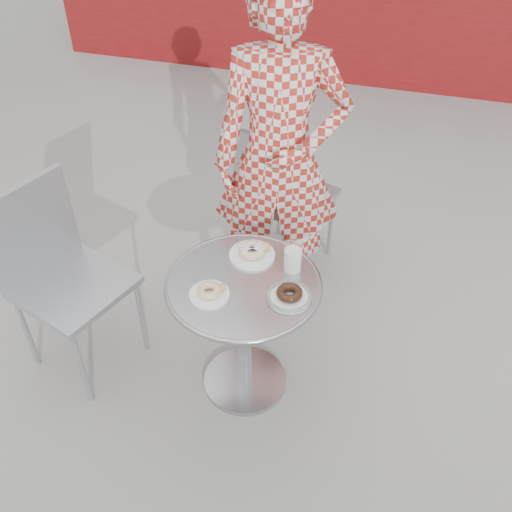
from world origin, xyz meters
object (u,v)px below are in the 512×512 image
(chair_left, at_px, (80,314))
(milk_cup, at_px, (293,259))
(plate_far, at_px, (253,252))
(plate_near, at_px, (210,292))
(bistro_table, at_px, (244,310))
(chair_far, at_px, (287,223))
(seated_person, at_px, (280,159))
(plate_checker, at_px, (289,296))

(chair_left, distance_m, milk_cup, 1.09)
(plate_far, xyz_separation_m, plate_near, (-0.10, -0.28, -0.00))
(bistro_table, distance_m, plate_near, 0.23)
(chair_far, height_order, chair_left, chair_left)
(seated_person, bearing_deg, chair_left, -151.29)
(plate_near, xyz_separation_m, milk_cup, (0.28, 0.25, 0.04))
(bistro_table, xyz_separation_m, seated_person, (-0.02, 0.65, 0.37))
(seated_person, height_order, plate_checker, seated_person)
(milk_cup, bearing_deg, chair_far, 104.70)
(seated_person, distance_m, plate_near, 0.79)
(bistro_table, xyz_separation_m, chair_left, (-0.81, -0.06, -0.21))
(milk_cup, bearing_deg, plate_checker, -80.24)
(bistro_table, height_order, chair_far, chair_far)
(bistro_table, xyz_separation_m, plate_near, (-0.11, -0.11, 0.18))
(plate_checker, bearing_deg, plate_far, 135.81)
(bistro_table, height_order, milk_cup, milk_cup)
(seated_person, height_order, milk_cup, seated_person)
(plate_near, bearing_deg, chair_left, 175.57)
(chair_left, height_order, plate_checker, chair_left)
(chair_far, distance_m, plate_near, 1.13)
(seated_person, relative_size, plate_near, 10.63)
(plate_near, bearing_deg, chair_far, 86.19)
(chair_far, bearing_deg, plate_checker, 123.13)
(plate_checker, bearing_deg, seated_person, 108.01)
(plate_far, relative_size, plate_checker, 1.08)
(bistro_table, relative_size, chair_far, 0.73)
(chair_far, bearing_deg, seated_person, 112.83)
(bistro_table, relative_size, milk_cup, 5.30)
(seated_person, height_order, plate_far, seated_person)
(seated_person, bearing_deg, plate_near, -109.65)
(seated_person, xyz_separation_m, milk_cup, (0.19, -0.51, -0.15))
(chair_far, relative_size, milk_cup, 7.21)
(bistro_table, distance_m, plate_checker, 0.27)
(seated_person, distance_m, milk_cup, 0.57)
(chair_far, height_order, milk_cup, chair_far)
(plate_checker, bearing_deg, bistro_table, 169.86)
(bistro_table, height_order, plate_checker, plate_checker)
(bistro_table, distance_m, milk_cup, 0.31)
(plate_far, bearing_deg, plate_near, -108.65)
(plate_near, relative_size, plate_checker, 0.90)
(chair_far, distance_m, plate_checker, 1.08)
(chair_far, height_order, seated_person, seated_person)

